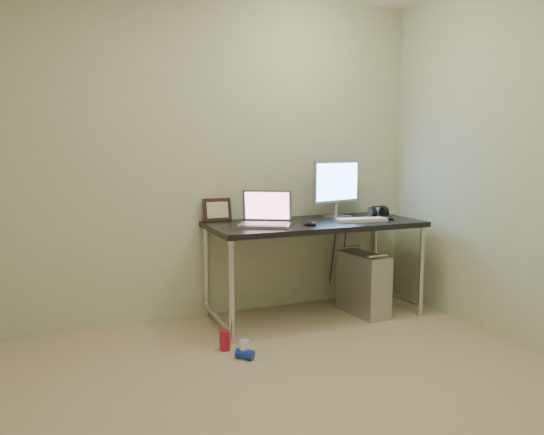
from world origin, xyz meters
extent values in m
plane|color=tan|center=(0.00, 0.00, 0.00)|extent=(3.50, 3.50, 0.00)
cube|color=beige|center=(0.00, 1.75, 1.25)|extent=(3.50, 0.02, 2.50)
cube|color=black|center=(0.75, 1.39, 0.73)|extent=(1.64, 0.72, 0.04)
cylinder|color=silver|center=(-0.03, 1.07, 0.35)|extent=(0.04, 0.04, 0.71)
cylinder|color=silver|center=(-0.03, 1.71, 0.35)|extent=(0.04, 0.04, 0.71)
cylinder|color=silver|center=(1.52, 1.07, 0.35)|extent=(0.04, 0.04, 0.71)
cylinder|color=silver|center=(1.52, 1.71, 0.35)|extent=(0.04, 0.04, 0.71)
cylinder|color=silver|center=(-0.03, 1.39, 0.08)|extent=(0.04, 0.64, 0.04)
cylinder|color=silver|center=(1.52, 1.39, 0.08)|extent=(0.04, 0.64, 0.04)
cube|color=silver|center=(1.13, 1.29, 0.24)|extent=(0.24, 0.48, 0.49)
cylinder|color=#ABACB2|center=(1.13, 1.10, 0.50)|extent=(0.17, 0.04, 0.02)
cylinder|color=#ABACB2|center=(1.13, 1.49, 0.50)|extent=(0.17, 0.04, 0.02)
cylinder|color=black|center=(1.08, 1.70, 0.40)|extent=(0.01, 0.16, 0.69)
cylinder|color=black|center=(1.17, 1.68, 0.38)|extent=(0.02, 0.11, 0.71)
cylinder|color=#B91833|center=(-0.12, 0.98, 0.06)|extent=(0.09, 0.09, 0.13)
cylinder|color=white|center=(-0.04, 0.80, 0.06)|extent=(0.08, 0.08, 0.12)
cylinder|color=#152DB3|center=(-0.05, 0.79, 0.03)|extent=(0.12, 0.13, 0.06)
cube|color=#ABACB2|center=(0.30, 1.30, 0.76)|extent=(0.45, 0.40, 0.02)
cube|color=slate|center=(0.30, 1.30, 0.77)|extent=(0.39, 0.35, 0.00)
cube|color=gray|center=(0.37, 1.43, 0.89)|extent=(0.35, 0.22, 0.24)
cube|color=#845466|center=(0.37, 1.42, 0.89)|extent=(0.31, 0.20, 0.20)
cube|color=#ABACB2|center=(1.03, 1.55, 0.76)|extent=(0.23, 0.19, 0.01)
cylinder|color=#ABACB2|center=(1.03, 1.57, 0.82)|extent=(0.03, 0.03, 0.11)
cube|color=#ABACB2|center=(1.03, 1.56, 1.04)|extent=(0.48, 0.16, 0.34)
cube|color=#56A6FD|center=(1.03, 1.54, 1.04)|extent=(0.43, 0.13, 0.30)
cube|color=silver|center=(1.09, 1.27, 0.76)|extent=(0.40, 0.18, 0.02)
ellipsoid|color=black|center=(1.35, 1.28, 0.77)|extent=(0.10, 0.13, 0.04)
ellipsoid|color=black|center=(0.62, 1.23, 0.77)|extent=(0.11, 0.14, 0.04)
cylinder|color=black|center=(1.34, 1.50, 0.78)|extent=(0.04, 0.10, 0.10)
cylinder|color=black|center=(1.46, 1.50, 0.78)|extent=(0.04, 0.10, 0.10)
cube|color=black|center=(1.40, 1.50, 0.83)|extent=(0.13, 0.02, 0.01)
cube|color=black|center=(0.06, 1.70, 0.84)|extent=(0.22, 0.07, 0.18)
cylinder|color=silver|center=(0.37, 1.66, 0.80)|extent=(0.01, 0.01, 0.10)
cylinder|color=silver|center=(0.37, 1.66, 0.86)|extent=(0.05, 0.03, 0.04)
camera|label=1|loc=(-1.11, -2.21, 1.31)|focal=35.00mm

